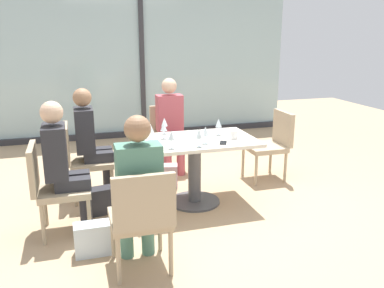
{
  "coord_description": "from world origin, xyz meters",
  "views": [
    {
      "loc": [
        -1.22,
        -4.02,
        1.84
      ],
      "look_at": [
        0.0,
        0.1,
        0.65
      ],
      "focal_mm": 37.96,
      "sensor_mm": 36.0,
      "label": 1
    }
  ],
  "objects_px": {
    "person_front_left": "(138,185)",
    "dining_table_main": "(195,156)",
    "person_near_window": "(171,121)",
    "chair_far_left": "(82,157)",
    "chair_side_end": "(53,184)",
    "chair_front_left": "(142,215)",
    "handbag_0": "(93,239)",
    "wine_glass_1": "(199,134)",
    "wine_glass_4": "(171,136)",
    "person_far_left": "(91,138)",
    "wine_glass_3": "(205,131)",
    "handbag_2": "(165,176)",
    "handbag_1": "(100,201)",
    "wine_glass_2": "(164,122)",
    "chair_far_right": "(272,141)",
    "wine_glass_5": "(151,129)",
    "person_side_end": "(63,162)",
    "cell_phone_on_table": "(223,143)",
    "coffee_cup": "(234,135)",
    "wine_glass_0": "(219,123)",
    "chair_near_window": "(169,134)",
    "wine_glass_6": "(164,127)"
  },
  "relations": [
    {
      "from": "chair_far_right",
      "to": "person_front_left",
      "type": "relative_size",
      "value": 0.69
    },
    {
      "from": "chair_near_window",
      "to": "wine_glass_6",
      "type": "bearing_deg",
      "value": -106.02
    },
    {
      "from": "person_side_end",
      "to": "cell_phone_on_table",
      "type": "distance_m",
      "value": 1.59
    },
    {
      "from": "person_side_end",
      "to": "handbag_0",
      "type": "xyz_separation_m",
      "value": [
        0.2,
        -0.48,
        -0.56
      ]
    },
    {
      "from": "person_front_left",
      "to": "wine_glass_3",
      "type": "height_order",
      "value": "person_front_left"
    },
    {
      "from": "person_front_left",
      "to": "chair_front_left",
      "type": "bearing_deg",
      "value": -90.0
    },
    {
      "from": "wine_glass_0",
      "to": "cell_phone_on_table",
      "type": "relative_size",
      "value": 1.28
    },
    {
      "from": "wine_glass_2",
      "to": "cell_phone_on_table",
      "type": "distance_m",
      "value": 0.76
    },
    {
      "from": "wine_glass_2",
      "to": "chair_far_right",
      "type": "bearing_deg",
      "value": 5.83
    },
    {
      "from": "chair_front_left",
      "to": "wine_glass_2",
      "type": "bearing_deg",
      "value": 70.78
    },
    {
      "from": "person_near_window",
      "to": "chair_far_left",
      "type": "bearing_deg",
      "value": -152.22
    },
    {
      "from": "coffee_cup",
      "to": "person_far_left",
      "type": "bearing_deg",
      "value": 158.65
    },
    {
      "from": "person_side_end",
      "to": "person_near_window",
      "type": "distance_m",
      "value": 1.94
    },
    {
      "from": "person_far_left",
      "to": "wine_glass_1",
      "type": "height_order",
      "value": "person_far_left"
    },
    {
      "from": "wine_glass_3",
      "to": "handbag_2",
      "type": "relative_size",
      "value": 0.62
    },
    {
      "from": "cell_phone_on_table",
      "to": "chair_near_window",
      "type": "bearing_deg",
      "value": 122.89
    },
    {
      "from": "person_far_left",
      "to": "coffee_cup",
      "type": "height_order",
      "value": "person_far_left"
    },
    {
      "from": "chair_far_right",
      "to": "wine_glass_4",
      "type": "relative_size",
      "value": 4.7
    },
    {
      "from": "chair_side_end",
      "to": "person_front_left",
      "type": "distance_m",
      "value": 1.04
    },
    {
      "from": "person_front_left",
      "to": "dining_table_main",
      "type": "bearing_deg",
      "value": 54.13
    },
    {
      "from": "chair_side_end",
      "to": "chair_front_left",
      "type": "distance_m",
      "value": 1.11
    },
    {
      "from": "person_front_left",
      "to": "handbag_1",
      "type": "height_order",
      "value": "person_front_left"
    },
    {
      "from": "person_side_end",
      "to": "handbag_1",
      "type": "distance_m",
      "value": 0.72
    },
    {
      "from": "person_far_left",
      "to": "wine_glass_5",
      "type": "height_order",
      "value": "person_far_left"
    },
    {
      "from": "dining_table_main",
      "to": "chair_far_left",
      "type": "xyz_separation_m",
      "value": [
        -1.17,
        0.47,
        -0.04
      ]
    },
    {
      "from": "person_front_left",
      "to": "wine_glass_3",
      "type": "relative_size",
      "value": 6.81
    },
    {
      "from": "wine_glass_3",
      "to": "handbag_2",
      "type": "distance_m",
      "value": 1.09
    },
    {
      "from": "chair_front_left",
      "to": "wine_glass_4",
      "type": "distance_m",
      "value": 1.08
    },
    {
      "from": "chair_front_left",
      "to": "wine_glass_5",
      "type": "distance_m",
      "value": 1.36
    },
    {
      "from": "wine_glass_3",
      "to": "wine_glass_5",
      "type": "distance_m",
      "value": 0.58
    },
    {
      "from": "chair_side_end",
      "to": "wine_glass_1",
      "type": "xyz_separation_m",
      "value": [
        1.41,
        0.01,
        0.37
      ]
    },
    {
      "from": "person_side_end",
      "to": "person_far_left",
      "type": "distance_m",
      "value": 0.83
    },
    {
      "from": "chair_far_right",
      "to": "person_near_window",
      "type": "relative_size",
      "value": 0.69
    },
    {
      "from": "wine_glass_1",
      "to": "wine_glass_4",
      "type": "relative_size",
      "value": 1.0
    },
    {
      "from": "chair_far_left",
      "to": "wine_glass_5",
      "type": "relative_size",
      "value": 4.7
    },
    {
      "from": "chair_front_left",
      "to": "coffee_cup",
      "type": "height_order",
      "value": "chair_front_left"
    },
    {
      "from": "person_side_end",
      "to": "wine_glass_3",
      "type": "height_order",
      "value": "person_side_end"
    },
    {
      "from": "dining_table_main",
      "to": "wine_glass_5",
      "type": "bearing_deg",
      "value": 171.3
    },
    {
      "from": "person_front_left",
      "to": "chair_far_right",
      "type": "bearing_deg",
      "value": 38.51
    },
    {
      "from": "chair_far_right",
      "to": "wine_glass_4",
      "type": "height_order",
      "value": "wine_glass_4"
    },
    {
      "from": "dining_table_main",
      "to": "chair_far_right",
      "type": "xyz_separation_m",
      "value": [
        1.17,
        0.47,
        -0.04
      ]
    },
    {
      "from": "chair_side_end",
      "to": "chair_far_left",
      "type": "xyz_separation_m",
      "value": [
        0.29,
        0.78,
        0.0
      ]
    },
    {
      "from": "chair_front_left",
      "to": "handbag_0",
      "type": "height_order",
      "value": "chair_front_left"
    },
    {
      "from": "person_near_window",
      "to": "handbag_0",
      "type": "xyz_separation_m",
      "value": [
        -1.15,
        -1.88,
        -0.56
      ]
    },
    {
      "from": "chair_side_end",
      "to": "wine_glass_5",
      "type": "xyz_separation_m",
      "value": [
        1.0,
        0.38,
        0.37
      ]
    },
    {
      "from": "person_front_left",
      "to": "wine_glass_5",
      "type": "bearing_deg",
      "value": 74.37
    },
    {
      "from": "chair_far_right",
      "to": "handbag_1",
      "type": "distance_m",
      "value": 2.28
    },
    {
      "from": "wine_glass_5",
      "to": "handbag_0",
      "type": "relative_size",
      "value": 0.62
    },
    {
      "from": "wine_glass_1",
      "to": "wine_glass_6",
      "type": "relative_size",
      "value": 1.0
    },
    {
      "from": "chair_side_end",
      "to": "person_side_end",
      "type": "relative_size",
      "value": 0.69
    }
  ]
}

